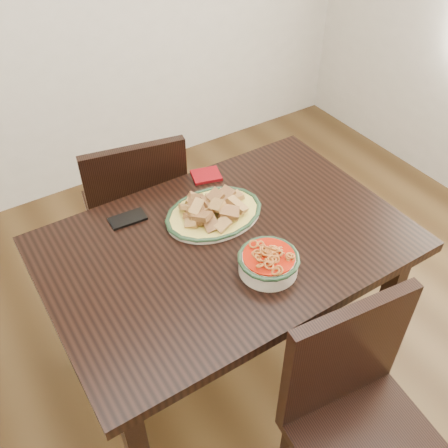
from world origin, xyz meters
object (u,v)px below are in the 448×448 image
chair_far (137,209)px  chair_near (358,414)px  dining_table (227,259)px  smartphone (128,219)px  fish_plate (214,207)px  noodle_bowl (269,261)px

chair_far → chair_near: bearing=107.9°
dining_table → chair_near: chair_near is taller
dining_table → smartphone: 0.39m
chair_far → fish_plate: 0.58m
noodle_bowl → chair_far: bearing=98.6°
dining_table → smartphone: size_ratio=9.61×
noodle_bowl → dining_table: bearing=100.2°
dining_table → chair_near: size_ratio=1.40×
chair_near → smartphone: (-0.31, 0.93, 0.26)m
noodle_bowl → smartphone: size_ratio=1.55×
chair_near → fish_plate: 0.83m
fish_plate → noodle_bowl: size_ratio=1.81×
chair_far → smartphone: bearing=75.5°
chair_far → chair_near: 1.26m
dining_table → noodle_bowl: noodle_bowl is taller
dining_table → chair_far: (-0.09, 0.61, -0.16)m
chair_near → noodle_bowl: 0.54m
chair_far → smartphone: size_ratio=6.85×
chair_far → fish_plate: size_ratio=2.44×
chair_far → chair_near: (0.15, -1.25, 0.00)m
smartphone → dining_table: bearing=-45.7°
chair_near → fish_plate: (-0.03, 0.77, 0.30)m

